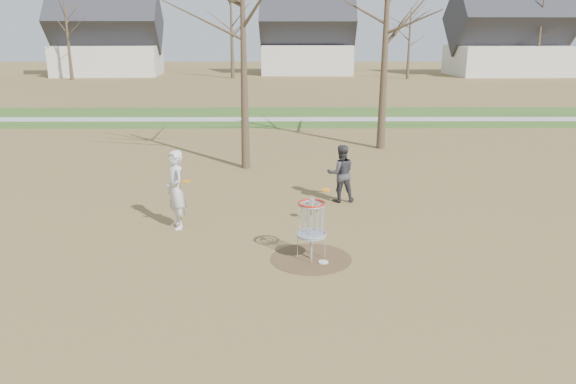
% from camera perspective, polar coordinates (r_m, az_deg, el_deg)
% --- Properties ---
extents(ground, '(160.00, 160.00, 0.00)m').
position_cam_1_polar(ground, '(12.46, 2.35, -6.79)').
color(ground, brown).
rests_on(ground, ground).
extents(green_band, '(160.00, 8.00, 0.01)m').
position_cam_1_polar(green_band, '(32.82, 0.69, 7.66)').
color(green_band, '#2D5119').
rests_on(green_band, ground).
extents(footpath, '(160.00, 1.50, 0.01)m').
position_cam_1_polar(footpath, '(31.83, 0.72, 7.41)').
color(footpath, '#9E9E99').
rests_on(footpath, green_band).
extents(dirt_circle, '(1.80, 1.80, 0.01)m').
position_cam_1_polar(dirt_circle, '(12.46, 2.36, -6.77)').
color(dirt_circle, '#47331E').
rests_on(dirt_circle, ground).
extents(player_standing, '(0.77, 0.87, 2.01)m').
position_cam_1_polar(player_standing, '(14.32, -11.34, 0.23)').
color(player_standing, silver).
rests_on(player_standing, ground).
extents(player_throwing, '(0.88, 0.72, 1.69)m').
position_cam_1_polar(player_throwing, '(16.37, 5.40, 1.90)').
color(player_throwing, '#38373D').
rests_on(player_throwing, ground).
extents(disc_grounded, '(0.22, 0.22, 0.02)m').
position_cam_1_polar(disc_grounded, '(12.25, 3.61, -7.11)').
color(disc_grounded, silver).
rests_on(disc_grounded, dirt_circle).
extents(discs_in_play, '(3.68, 0.49, 0.34)m').
position_cam_1_polar(discs_in_play, '(14.01, -2.85, 0.64)').
color(discs_in_play, orange).
rests_on(discs_in_play, ground).
extents(disc_golf_basket, '(0.64, 0.64, 1.35)m').
position_cam_1_polar(disc_golf_basket, '(12.13, 2.40, -2.81)').
color(disc_golf_basket, '#9EA3AD').
rests_on(disc_golf_basket, ground).
extents(bare_trees, '(52.62, 44.98, 9.00)m').
position_cam_1_polar(bare_trees, '(47.31, 2.64, 16.73)').
color(bare_trees, '#382B1E').
rests_on(bare_trees, ground).
extents(houses_row, '(56.51, 10.01, 7.26)m').
position_cam_1_polar(houses_row, '(64.22, 4.19, 14.93)').
color(houses_row, silver).
rests_on(houses_row, ground).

